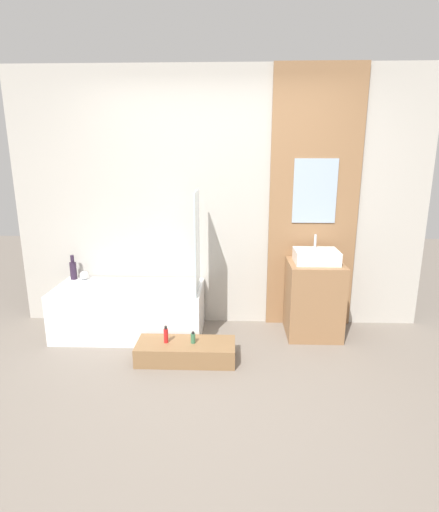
{
  "coord_description": "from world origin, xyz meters",
  "views": [
    {
      "loc": [
        0.15,
        -2.5,
        1.78
      ],
      "look_at": [
        0.03,
        0.72,
        0.94
      ],
      "focal_mm": 28.0,
      "sensor_mm": 36.0,
      "label": 1
    }
  ],
  "objects_px": {
    "bathtub": "(130,310)",
    "bottle_soap_primary": "(166,335)",
    "wooden_step_bench": "(186,351)",
    "vase_tall_dark": "(73,269)",
    "vase_round_light": "(84,275)",
    "bottle_soap_secondary": "(193,338)",
    "sink": "(316,256)"
  },
  "relations": [
    {
      "from": "wooden_step_bench",
      "to": "sink",
      "type": "xyz_separation_m",
      "value": [
        1.21,
        0.58,
        0.73
      ]
    },
    {
      "from": "sink",
      "to": "bottle_soap_secondary",
      "type": "relative_size",
      "value": 4.0
    },
    {
      "from": "vase_tall_dark",
      "to": "bathtub",
      "type": "bearing_deg",
      "value": -20.46
    },
    {
      "from": "sink",
      "to": "vase_tall_dark",
      "type": "xyz_separation_m",
      "value": [
        -2.47,
        0.19,
        -0.21
      ]
    },
    {
      "from": "wooden_step_bench",
      "to": "bottle_soap_primary",
      "type": "height_order",
      "value": "bottle_soap_primary"
    },
    {
      "from": "bathtub",
      "to": "vase_round_light",
      "type": "xyz_separation_m",
      "value": [
        -0.53,
        0.23,
        0.29
      ]
    },
    {
      "from": "wooden_step_bench",
      "to": "vase_round_light",
      "type": "height_order",
      "value": "vase_round_light"
    },
    {
      "from": "vase_round_light",
      "to": "bottle_soap_secondary",
      "type": "distance_m",
      "value": 1.46
    },
    {
      "from": "vase_tall_dark",
      "to": "bottle_soap_secondary",
      "type": "xyz_separation_m",
      "value": [
        1.33,
        -0.76,
        -0.39
      ]
    },
    {
      "from": "bathtub",
      "to": "vase_round_light",
      "type": "bearing_deg",
      "value": 156.66
    },
    {
      "from": "bottle_soap_primary",
      "to": "bottle_soap_secondary",
      "type": "bearing_deg",
      "value": -0.0
    },
    {
      "from": "vase_round_light",
      "to": "sink",
      "type": "bearing_deg",
      "value": -4.19
    },
    {
      "from": "vase_round_light",
      "to": "bottle_soap_primary",
      "type": "xyz_separation_m",
      "value": [
        0.97,
        -0.75,
        -0.3
      ]
    },
    {
      "from": "vase_round_light",
      "to": "bottle_soap_primary",
      "type": "bearing_deg",
      "value": -37.62
    },
    {
      "from": "vase_round_light",
      "to": "bathtub",
      "type": "bearing_deg",
      "value": -23.34
    },
    {
      "from": "wooden_step_bench",
      "to": "vase_round_light",
      "type": "bearing_deg",
      "value": 146.79
    },
    {
      "from": "bottle_soap_secondary",
      "to": "bottle_soap_primary",
      "type": "bearing_deg",
      "value": 180.0
    },
    {
      "from": "bathtub",
      "to": "bottle_soap_primary",
      "type": "bearing_deg",
      "value": -49.39
    },
    {
      "from": "sink",
      "to": "bottle_soap_secondary",
      "type": "bearing_deg",
      "value": -153.22
    },
    {
      "from": "sink",
      "to": "vase_tall_dark",
      "type": "height_order",
      "value": "sink"
    },
    {
      "from": "vase_round_light",
      "to": "bottle_soap_secondary",
      "type": "relative_size",
      "value": 0.88
    },
    {
      "from": "wooden_step_bench",
      "to": "bottle_soap_secondary",
      "type": "bearing_deg",
      "value": -0.0
    },
    {
      "from": "bathtub",
      "to": "sink",
      "type": "bearing_deg",
      "value": 1.68
    },
    {
      "from": "wooden_step_bench",
      "to": "bottle_soap_secondary",
      "type": "distance_m",
      "value": 0.15
    },
    {
      "from": "bathtub",
      "to": "sink",
      "type": "xyz_separation_m",
      "value": [
        1.83,
        0.05,
        0.56
      ]
    },
    {
      "from": "wooden_step_bench",
      "to": "vase_tall_dark",
      "type": "xyz_separation_m",
      "value": [
        -1.26,
        0.76,
        0.52
      ]
    },
    {
      "from": "bottle_soap_primary",
      "to": "bathtub",
      "type": "bearing_deg",
      "value": 130.61
    },
    {
      "from": "bathtub",
      "to": "vase_tall_dark",
      "type": "bearing_deg",
      "value": 159.54
    },
    {
      "from": "bottle_soap_primary",
      "to": "bottle_soap_secondary",
      "type": "xyz_separation_m",
      "value": [
        0.24,
        -0.0,
        -0.02
      ]
    },
    {
      "from": "wooden_step_bench",
      "to": "bottle_soap_secondary",
      "type": "height_order",
      "value": "bottle_soap_secondary"
    },
    {
      "from": "sink",
      "to": "vase_round_light",
      "type": "distance_m",
      "value": 2.38
    },
    {
      "from": "sink",
      "to": "bottle_soap_secondary",
      "type": "height_order",
      "value": "sink"
    }
  ]
}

